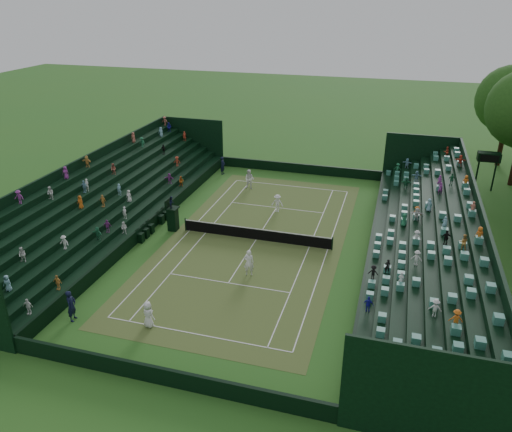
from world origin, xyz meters
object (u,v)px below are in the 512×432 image
at_px(tennis_net, 256,234).
at_px(player_far_east, 277,203).
at_px(umpire_chair, 173,216).
at_px(player_near_west, 148,314).
at_px(player_far_west, 249,179).
at_px(player_near_east, 249,263).

bearing_deg(tennis_net, player_far_east, 87.43).
height_order(tennis_net, umpire_chair, umpire_chair).
bearing_deg(tennis_net, player_near_west, -103.09).
bearing_deg(player_far_west, player_far_east, -48.85).
xyz_separation_m(player_near_west, player_far_west, (-0.83, 22.07, 0.14)).
relative_size(tennis_net, player_far_west, 6.15).
distance_m(umpire_chair, player_far_east, 9.10).
relative_size(player_near_east, player_far_west, 0.99).
xyz_separation_m(umpire_chair, player_near_west, (3.99, -11.81, -0.41)).
relative_size(umpire_chair, player_near_west, 1.76).
bearing_deg(umpire_chair, player_far_east, 39.35).
relative_size(tennis_net, player_near_east, 6.23).
relative_size(player_near_east, player_far_east, 1.19).
relative_size(player_near_west, player_far_east, 1.03).
bearing_deg(player_far_east, umpire_chair, -143.11).
distance_m(tennis_net, player_far_east, 5.62).
distance_m(player_near_east, player_far_west, 15.82).
height_order(tennis_net, player_near_west, player_near_west).
relative_size(player_near_west, player_far_west, 0.85).
xyz_separation_m(umpire_chair, player_far_east, (7.03, 5.76, -0.44)).
distance_m(umpire_chair, player_far_west, 10.75).
xyz_separation_m(tennis_net, player_near_east, (0.98, -5.03, 0.41)).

